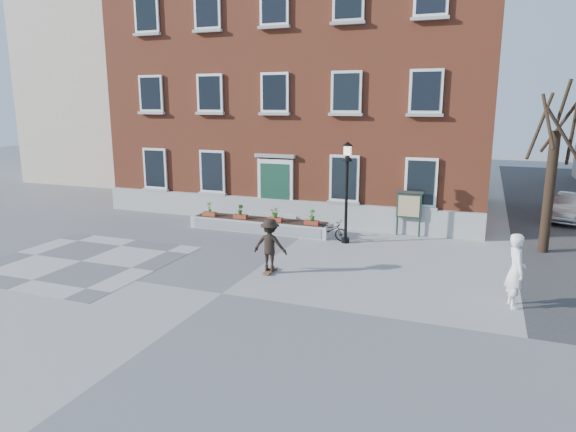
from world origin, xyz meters
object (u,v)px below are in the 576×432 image
at_px(parked_car, 571,208).
at_px(skateboarder, 270,245).
at_px(lamp_post, 347,178).
at_px(bystander, 516,271).
at_px(bicycle, 329,230).
at_px(notice_board, 409,206).

bearing_deg(parked_car, skateboarder, -111.04).
height_order(lamp_post, skateboarder, lamp_post).
relative_size(bystander, skateboarder, 1.14).
height_order(bystander, skateboarder, bystander).
xyz_separation_m(bicycle, notice_board, (2.84, 1.75, 0.86)).
height_order(bicycle, bystander, bystander).
bearing_deg(lamp_post, parked_car, 40.40).
xyz_separation_m(bicycle, lamp_post, (0.71, -0.20, 2.13)).
distance_m(bystander, skateboarder, 7.19).
bearing_deg(notice_board, lamp_post, -137.48).
bearing_deg(lamp_post, skateboarder, -106.89).
height_order(parked_car, skateboarder, skateboarder).
distance_m(bicycle, notice_board, 3.44).
height_order(bicycle, notice_board, notice_board).
bearing_deg(bicycle, skateboarder, -179.66).
distance_m(bicycle, lamp_post, 2.26).
relative_size(parked_car, notice_board, 2.04).
relative_size(parked_car, lamp_post, 0.97).
distance_m(parked_car, notice_board, 8.66).
height_order(bicycle, lamp_post, lamp_post).
distance_m(parked_car, bystander, 12.51).
bearing_deg(parked_car, lamp_post, -120.21).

